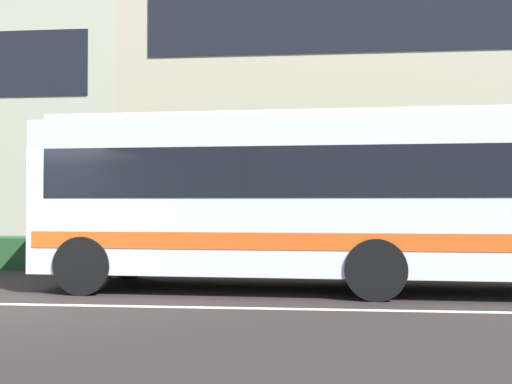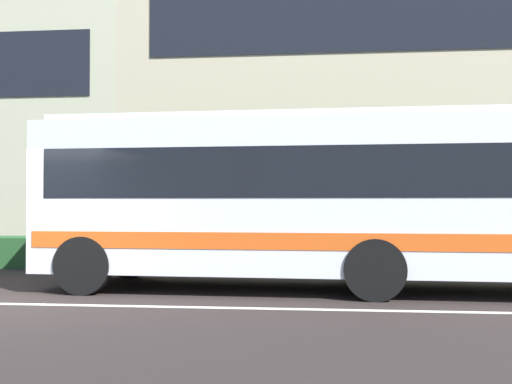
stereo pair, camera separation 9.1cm
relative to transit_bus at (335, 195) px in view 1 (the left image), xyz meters
name	(u,v)px [view 1 (the left image)]	position (x,y,z in m)	size (l,w,h in m)	color
ground_plane	(3,304)	(-5.18, -2.10, -1.73)	(160.00, 160.00, 0.00)	#2E2624
lane_centre_line	(3,304)	(-5.18, -2.10, -1.72)	(60.00, 0.16, 0.01)	silver
hedge_row_far	(260,254)	(-1.69, 3.37, -1.36)	(13.96, 1.10, 0.73)	#265629
transit_bus	(335,195)	(0.00, 0.00, 0.00)	(10.66, 2.98, 3.13)	silver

